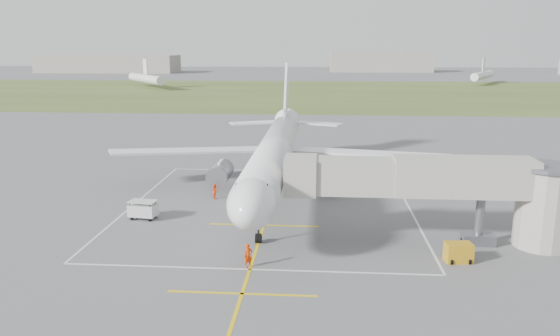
# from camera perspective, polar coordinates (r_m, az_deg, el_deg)

# --- Properties ---
(ground) EXTENTS (700.00, 700.00, 0.00)m
(ground) POSITION_cam_1_polar(r_m,az_deg,el_deg) (59.34, -0.67, -2.90)
(ground) COLOR #5A5A5C
(ground) RESTS_ON ground
(grass_strip) EXTENTS (700.00, 120.00, 0.02)m
(grass_strip) POSITION_cam_1_polar(r_m,az_deg,el_deg) (187.66, 2.81, 7.86)
(grass_strip) COLOR #425525
(grass_strip) RESTS_ON ground
(apron_markings) EXTENTS (28.20, 60.00, 0.01)m
(apron_markings) POSITION_cam_1_polar(r_m,az_deg,el_deg) (53.78, -1.21, -4.56)
(apron_markings) COLOR #DDB80D
(apron_markings) RESTS_ON ground
(airliner) EXTENTS (38.93, 46.75, 13.52)m
(airliner) POSITION_cam_1_polar(r_m,az_deg,el_deg) (59.04, -0.62, 1.40)
(airliner) COLOR silver
(airliner) RESTS_ON ground
(jet_bridge) EXTENTS (23.40, 5.00, 7.20)m
(jet_bridge) POSITION_cam_1_polar(r_m,az_deg,el_deg) (46.12, 17.64, -2.01)
(jet_bridge) COLOR #9B988C
(jet_bridge) RESTS_ON ground
(gpu_unit) EXTENTS (2.08, 1.57, 1.47)m
(gpu_unit) POSITION_cam_1_polar(r_m,az_deg,el_deg) (43.70, 18.15, -8.40)
(gpu_unit) COLOR #B78316
(gpu_unit) RESTS_ON ground
(baggage_cart) EXTENTS (2.70, 1.85, 1.75)m
(baggage_cart) POSITION_cam_1_polar(r_m,az_deg,el_deg) (52.92, -14.12, -4.24)
(baggage_cart) COLOR silver
(baggage_cart) RESTS_ON ground
(ramp_worker_nose) EXTENTS (0.78, 0.70, 1.80)m
(ramp_worker_nose) POSITION_cam_1_polar(r_m,az_deg,el_deg) (40.59, -3.35, -9.14)
(ramp_worker_nose) COLOR red
(ramp_worker_nose) RESTS_ON ground
(ramp_worker_wing) EXTENTS (0.91, 0.96, 1.57)m
(ramp_worker_wing) POSITION_cam_1_polar(r_m,az_deg,el_deg) (58.49, -6.79, -2.43)
(ramp_worker_wing) COLOR #FF3F08
(ramp_worker_wing) RESTS_ON ground
(distant_hangars) EXTENTS (345.00, 49.00, 12.00)m
(distant_hangars) POSITION_cam_1_polar(r_m,az_deg,el_deg) (322.98, 0.58, 10.85)
(distant_hangars) COLOR gray
(distant_hangars) RESTS_ON ground
(distant_aircraft) EXTENTS (152.38, 61.75, 8.85)m
(distant_aircraft) POSITION_cam_1_polar(r_m,az_deg,el_deg) (219.50, 4.51, 9.49)
(distant_aircraft) COLOR silver
(distant_aircraft) RESTS_ON ground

